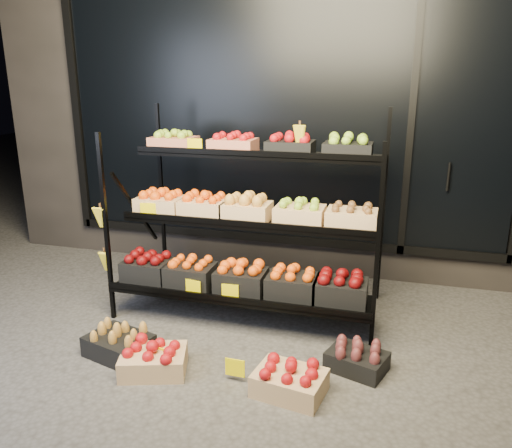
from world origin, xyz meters
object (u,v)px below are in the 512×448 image
(display_rack, at_px, (247,221))
(floor_crate_midright, at_px, (290,379))
(floor_crate_midleft, at_px, (119,342))
(floor_crate_left, at_px, (154,358))

(display_rack, bearing_deg, floor_crate_midright, -60.54)
(floor_crate_midleft, relative_size, floor_crate_midright, 1.07)
(floor_crate_left, bearing_deg, floor_crate_midright, -17.37)
(display_rack, height_order, floor_crate_midright, display_rack)
(display_rack, xyz_separation_m, floor_crate_left, (-0.34, -1.04, -0.69))
(display_rack, xyz_separation_m, floor_crate_midleft, (-0.67, -0.92, -0.69))
(display_rack, height_order, floor_crate_midleft, display_rack)
(floor_crate_midleft, distance_m, floor_crate_midright, 1.25)
(floor_crate_left, xyz_separation_m, floor_crate_midleft, (-0.33, 0.12, 0.00))
(floor_crate_left, height_order, floor_crate_midright, same)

